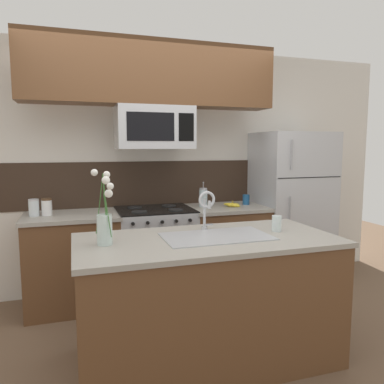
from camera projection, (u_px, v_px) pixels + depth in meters
ground_plane at (179, 338)px, 3.05m from camera, size 10.00×10.00×0.00m
rear_partition at (174, 169)px, 4.19m from camera, size 5.20×0.10×2.60m
splash_band at (148, 183)px, 4.07m from camera, size 3.27×0.01×0.48m
back_counter_left at (73, 261)px, 3.60m from camera, size 0.88×0.65×0.91m
back_counter_right at (226, 247)px, 4.08m from camera, size 0.84×0.65×0.91m
stove_range at (155, 253)px, 3.84m from camera, size 0.76×0.64×0.93m
microwave at (154, 128)px, 3.67m from camera, size 0.74×0.40×0.41m
upper_cabinet_band at (152, 74)px, 3.57m from camera, size 2.42×0.34×0.60m
refrigerator at (290, 208)px, 4.29m from camera, size 0.79×0.74×1.71m
storage_jar_tall at (34, 208)px, 3.45m from camera, size 0.09×0.09×0.16m
storage_jar_medium at (47, 207)px, 3.48m from camera, size 0.09×0.09×0.16m
banana_bunch at (233, 205)px, 3.98m from camera, size 0.19×0.15×0.08m
french_press at (203, 197)px, 4.00m from camera, size 0.09×0.09×0.27m
coffee_tin at (246, 200)px, 4.14m from camera, size 0.08×0.08×0.11m
island_counter at (207, 299)px, 2.70m from camera, size 1.84×0.89×0.91m
kitchen_sink at (217, 246)px, 2.67m from camera, size 0.76×0.44×0.16m
sink_faucet at (206, 205)px, 2.84m from camera, size 0.14×0.14×0.31m
drinking_glass at (277, 224)px, 2.83m from camera, size 0.07×0.07×0.12m
flower_vase at (105, 222)px, 2.43m from camera, size 0.13×0.19×0.49m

